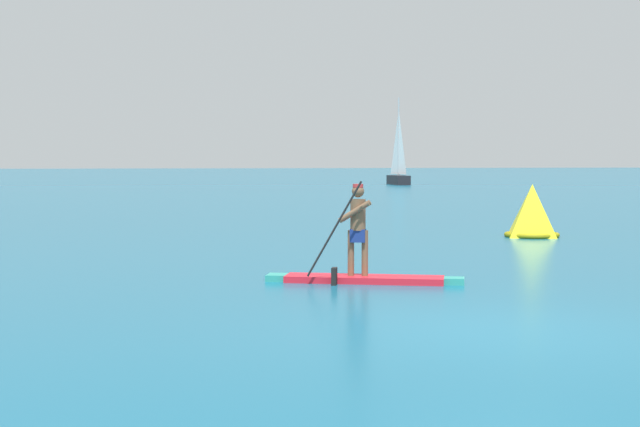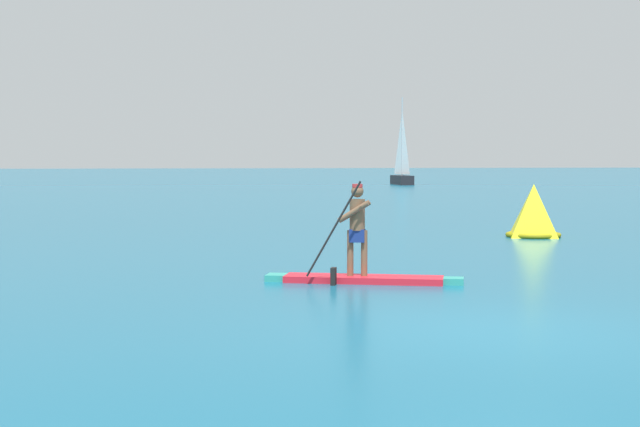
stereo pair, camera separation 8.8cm
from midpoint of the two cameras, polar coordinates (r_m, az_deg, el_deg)
ground at (r=11.71m, az=10.71°, el=-7.01°), size 440.00×440.00×0.00m
paddleboarder_mid_center at (r=15.81m, az=2.66°, el=-3.04°), size 3.30×1.55×1.77m
race_marker_buoy at (r=25.75m, az=13.09°, el=0.02°), size 1.65×1.65×1.43m
sailboat_right_horizon at (r=78.51m, az=5.09°, el=2.55°), size 1.29×4.07×7.34m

